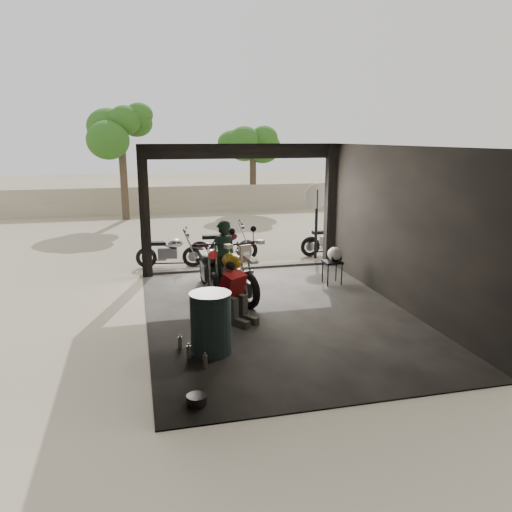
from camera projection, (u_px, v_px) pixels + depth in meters
name	position (u px, v px, depth m)	size (l,w,h in m)	color
ground	(278.00, 314.00, 9.69)	(80.00, 80.00, 0.00)	#7A6D56
garage	(271.00, 244.00, 9.91)	(7.00, 7.13, 3.20)	#2D2B28
boundary_wall	(193.00, 199.00, 22.79)	(18.00, 0.30, 1.20)	gray
tree_left	(120.00, 121.00, 19.90)	(2.20, 2.20, 5.60)	#382B1E
tree_right	(253.00, 132.00, 22.74)	(2.20, 2.20, 5.00)	#382B1E
main_bike	(229.00, 268.00, 10.50)	(0.83, 2.02, 1.35)	beige
left_bike	(208.00, 266.00, 10.90)	(0.75, 1.81, 1.23)	black
outside_bike_a	(169.00, 248.00, 13.06)	(0.63, 1.52, 1.03)	black
outside_bike_b	(223.00, 242.00, 13.67)	(0.68, 1.65, 1.11)	#3B0E15
outside_bike_c	(331.00, 236.00, 14.44)	(0.67, 1.63, 1.10)	black
rider	(223.00, 259.00, 10.65)	(0.60, 0.40, 1.66)	black
mechanic	(237.00, 295.00, 9.09)	(0.57, 0.77, 1.12)	red
stool	(332.00, 264.00, 11.55)	(0.41, 0.41, 0.56)	black
helmet	(335.00, 254.00, 11.52)	(0.34, 0.36, 0.33)	silver
oil_drum	(211.00, 324.00, 7.83)	(0.64, 0.64, 1.00)	#3A5E61
sign_post	(317.00, 209.00, 13.85)	(0.71, 0.08, 2.13)	black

